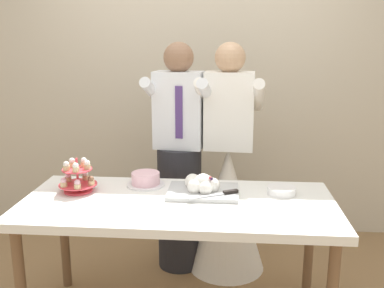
% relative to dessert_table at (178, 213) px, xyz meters
% --- Properties ---
extents(rear_wall, '(5.20, 0.10, 2.90)m').
position_rel_dessert_table_xyz_m(rear_wall, '(0.00, 1.43, 0.75)').
color(rear_wall, beige).
rests_on(rear_wall, ground_plane).
extents(dessert_table, '(1.80, 0.80, 0.78)m').
position_rel_dessert_table_xyz_m(dessert_table, '(0.00, 0.00, 0.00)').
color(dessert_table, white).
rests_on(dessert_table, ground_plane).
extents(cupcake_stand, '(0.23, 0.23, 0.21)m').
position_rel_dessert_table_xyz_m(cupcake_stand, '(-0.62, 0.10, 0.16)').
color(cupcake_stand, '#D83F4C').
rests_on(cupcake_stand, dessert_table).
extents(main_cake_tray, '(0.42, 0.33, 0.12)m').
position_rel_dessert_table_xyz_m(main_cake_tray, '(0.13, 0.13, 0.12)').
color(main_cake_tray, silver).
rests_on(main_cake_tray, dessert_table).
extents(plate_stack, '(0.17, 0.17, 0.04)m').
position_rel_dessert_table_xyz_m(plate_stack, '(0.60, 0.16, 0.10)').
color(plate_stack, white).
rests_on(plate_stack, dessert_table).
extents(round_cake, '(0.24, 0.24, 0.08)m').
position_rel_dessert_table_xyz_m(round_cake, '(-0.23, 0.25, 0.11)').
color(round_cake, white).
rests_on(round_cake, dessert_table).
extents(person_groom, '(0.51, 0.53, 1.66)m').
position_rel_dessert_table_xyz_m(person_groom, '(-0.07, 0.68, 0.05)').
color(person_groom, '#232328').
rests_on(person_groom, ground_plane).
extents(person_bride, '(0.56, 0.56, 1.66)m').
position_rel_dessert_table_xyz_m(person_bride, '(0.28, 0.67, -0.12)').
color(person_bride, white).
rests_on(person_bride, ground_plane).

